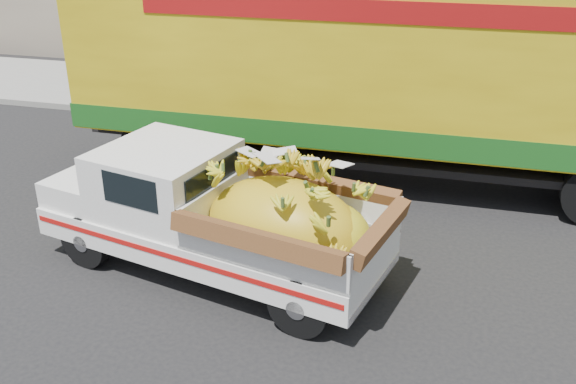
# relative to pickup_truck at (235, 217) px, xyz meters

# --- Properties ---
(ground) EXTENTS (100.00, 100.00, 0.00)m
(ground) POSITION_rel_pickup_truck_xyz_m (-0.20, -0.01, -0.94)
(ground) COLOR black
(ground) RESTS_ON ground
(curb) EXTENTS (60.00, 0.25, 0.15)m
(curb) POSITION_rel_pickup_truck_xyz_m (-0.20, 6.48, -0.87)
(curb) COLOR gray
(curb) RESTS_ON ground
(sidewalk) EXTENTS (60.00, 4.00, 0.14)m
(sidewalk) POSITION_rel_pickup_truck_xyz_m (-0.20, 8.58, -0.87)
(sidewalk) COLOR gray
(sidewalk) RESTS_ON ground
(pickup_truck) EXTENTS (5.28, 2.90, 1.75)m
(pickup_truck) POSITION_rel_pickup_truck_xyz_m (0.00, 0.00, 0.00)
(pickup_truck) COLOR black
(pickup_truck) RESTS_ON ground
(semi_trailer) EXTENTS (12.00, 2.56, 3.80)m
(semi_trailer) POSITION_rel_pickup_truck_xyz_m (1.70, 4.03, 1.18)
(semi_trailer) COLOR black
(semi_trailer) RESTS_ON ground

